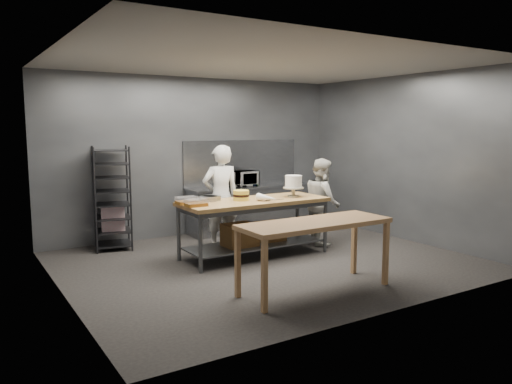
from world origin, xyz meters
TOP-DOWN VIEW (x-y plane):
  - ground at (0.00, 0.00)m, footprint 6.00×6.00m
  - back_wall at (0.00, 2.50)m, footprint 6.00×0.04m
  - work_table at (-0.01, 0.39)m, footprint 2.40×0.90m
  - near_counter at (-0.25, -1.46)m, footprint 2.00×0.70m
  - back_counter at (1.00, 2.18)m, footprint 2.60×0.60m
  - splashback_panel at (1.00, 2.48)m, footprint 2.60×0.02m
  - speed_rack at (-1.78, 2.10)m, footprint 0.73×0.77m
  - chef_behind at (-0.20, 1.15)m, footprint 0.69×0.50m
  - chef_right at (1.49, 0.52)m, footprint 0.83×0.91m
  - microwave at (0.85, 2.18)m, footprint 0.54×0.37m
  - frosted_cake_stand at (0.72, 0.33)m, footprint 0.34×0.34m
  - layer_cake at (-0.21, 0.44)m, footprint 0.25×0.25m
  - cake_pans at (-0.64, 0.67)m, footprint 0.36×0.33m
  - piping_bag at (0.06, 0.09)m, footprint 0.22×0.40m
  - offset_spatula at (0.21, 0.18)m, footprint 0.36×0.02m
  - pastry_clamshells at (-1.08, 0.41)m, footprint 0.34×0.49m

SIDE VIEW (x-z plane):
  - ground at x=0.00m, z-range 0.00..0.00m
  - back_counter at x=1.00m, z-range 0.00..0.90m
  - work_table at x=-0.01m, z-range 0.11..1.03m
  - chef_right at x=1.49m, z-range 0.00..1.52m
  - near_counter at x=-0.25m, z-range 0.36..1.26m
  - speed_rack at x=-1.78m, z-range -0.02..1.73m
  - chef_behind at x=-0.20m, z-range 0.00..1.77m
  - offset_spatula at x=0.21m, z-range 0.92..0.93m
  - cake_pans at x=-0.64m, z-range 0.92..0.99m
  - pastry_clamshells at x=-1.08m, z-range 0.92..1.03m
  - piping_bag at x=0.06m, z-range 0.92..1.04m
  - layer_cake at x=-0.21m, z-range 0.92..1.08m
  - microwave at x=0.85m, z-range 0.90..1.20m
  - frosted_cake_stand at x=0.72m, z-range 0.97..1.33m
  - splashback_panel at x=1.00m, z-range 0.90..1.80m
  - back_wall at x=0.00m, z-range 0.00..3.00m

